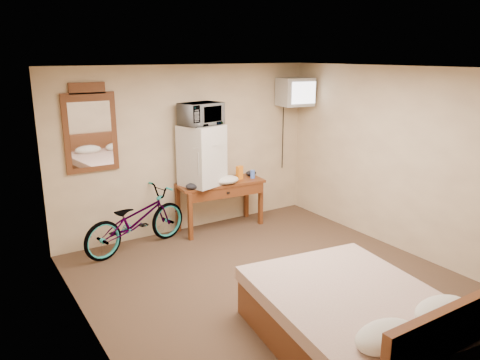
{
  "coord_description": "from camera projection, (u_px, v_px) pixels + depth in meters",
  "views": [
    {
      "loc": [
        -3.05,
        -3.98,
        2.65
      ],
      "look_at": [
        -0.03,
        0.8,
        1.12
      ],
      "focal_mm": 35.0,
      "sensor_mm": 36.0,
      "label": 1
    }
  ],
  "objects": [
    {
      "name": "desk",
      "position": [
        221.0,
        190.0,
        7.18
      ],
      "size": [
        1.39,
        0.63,
        0.75
      ],
      "color": "brown",
      "rests_on": "floor"
    },
    {
      "name": "cloth_dark_b",
      "position": [
        251.0,
        173.0,
        7.52
      ],
      "size": [
        0.18,
        0.15,
        0.08
      ],
      "primitive_type": "ellipsoid",
      "color": "black",
      "rests_on": "desk"
    },
    {
      "name": "room",
      "position": [
        280.0,
        184.0,
        5.18
      ],
      "size": [
        4.6,
        4.64,
        2.5
      ],
      "color": "#4A3825",
      "rests_on": "ground"
    },
    {
      "name": "mini_fridge",
      "position": [
        202.0,
        155.0,
        6.9
      ],
      "size": [
        0.68,
        0.67,
        0.9
      ],
      "color": "silver",
      "rests_on": "desk"
    },
    {
      "name": "crt_television",
      "position": [
        295.0,
        92.0,
        7.55
      ],
      "size": [
        0.57,
        0.63,
        0.45
      ],
      "color": "black",
      "rests_on": "room"
    },
    {
      "name": "bicycle",
      "position": [
        136.0,
        220.0,
        6.47
      ],
      "size": [
        1.7,
        0.94,
        0.85
      ],
      "primitive_type": "imported",
      "rotation": [
        0.0,
        0.0,
        1.82
      ],
      "color": "black",
      "rests_on": "floor"
    },
    {
      "name": "cloth_dark_a",
      "position": [
        193.0,
        186.0,
        6.78
      ],
      "size": [
        0.23,
        0.17,
        0.09
      ],
      "primitive_type": "ellipsoid",
      "color": "black",
      "rests_on": "desk"
    },
    {
      "name": "bed",
      "position": [
        360.0,
        321.0,
        4.25
      ],
      "size": [
        1.77,
        2.18,
        0.9
      ],
      "color": "brown",
      "rests_on": "floor"
    },
    {
      "name": "wall_mirror",
      "position": [
        90.0,
        130.0,
        6.18
      ],
      "size": [
        0.7,
        0.04,
        1.18
      ],
      "color": "brown",
      "rests_on": "room"
    },
    {
      "name": "snack_bag",
      "position": [
        240.0,
        173.0,
        7.28
      ],
      "size": [
        0.12,
        0.09,
        0.21
      ],
      "primitive_type": "cube",
      "rotation": [
        0.0,
        0.0,
        0.25
      ],
      "color": "orange",
      "rests_on": "desk"
    },
    {
      "name": "microwave",
      "position": [
        201.0,
        114.0,
        6.74
      ],
      "size": [
        0.66,
        0.52,
        0.32
      ],
      "primitive_type": "imported",
      "rotation": [
        0.0,
        0.0,
        0.23
      ],
      "color": "silver",
      "rests_on": "mini_fridge"
    },
    {
      "name": "cloth_cream",
      "position": [
        226.0,
        180.0,
        7.04
      ],
      "size": [
        0.39,
        0.3,
        0.12
      ],
      "primitive_type": "ellipsoid",
      "color": "white",
      "rests_on": "desk"
    },
    {
      "name": "blue_cup",
      "position": [
        253.0,
        174.0,
        7.36
      ],
      "size": [
        0.07,
        0.07,
        0.13
      ],
      "primitive_type": "cylinder",
      "color": "#4574ED",
      "rests_on": "desk"
    }
  ]
}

